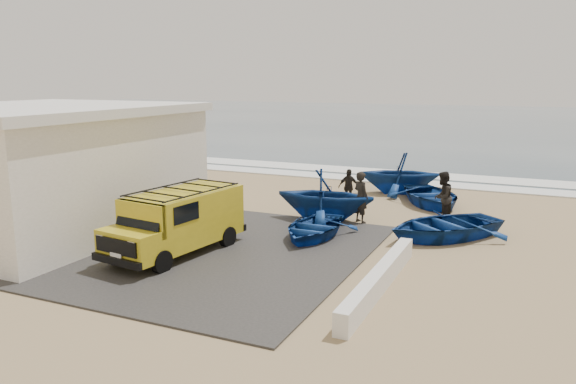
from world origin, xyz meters
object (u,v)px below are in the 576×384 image
(fisherman_front, at_px, (361,197))
(boat_near_left, at_px, (313,227))
(parapet, at_px, (380,279))
(boat_far_left, at_px, (399,173))
(fisherman_middle, at_px, (442,197))
(boat_near_right, at_px, (443,225))
(boat_mid_left, at_px, (325,195))
(boat_mid_right, at_px, (431,196))
(van, at_px, (178,219))
(fisherman_back, at_px, (348,187))
(building, at_px, (40,167))

(fisherman_front, bearing_deg, boat_near_left, 106.42)
(parapet, height_order, fisherman_front, fisherman_front)
(boat_far_left, relative_size, fisherman_middle, 1.91)
(fisherman_front, bearing_deg, boat_near_right, -161.87)
(boat_mid_left, distance_m, fisherman_front, 1.34)
(parapet, height_order, boat_mid_right, boat_mid_right)
(boat_mid_left, relative_size, boat_mid_right, 0.90)
(parapet, height_order, van, van)
(boat_near_right, height_order, fisherman_middle, fisherman_middle)
(parapet, bearing_deg, boat_mid_right, 93.30)
(van, xyz_separation_m, boat_far_left, (3.90, 11.76, -0.11))
(fisherman_front, bearing_deg, parapet, 144.90)
(van, relative_size, boat_mid_right, 1.18)
(parapet, bearing_deg, boat_near_right, 82.81)
(fisherman_back, bearing_deg, boat_mid_left, -128.88)
(building, height_order, boat_mid_right, building)
(fisherman_middle, relative_size, fisherman_back, 1.24)
(fisherman_back, bearing_deg, fisherman_middle, -57.79)
(building, bearing_deg, boat_mid_left, 30.24)
(boat_mid_left, bearing_deg, parapet, -154.61)
(boat_near_left, xyz_separation_m, fisherman_back, (-0.54, 5.27, 0.40))
(boat_mid_left, bearing_deg, van, 149.44)
(fisherman_front, bearing_deg, boat_far_left, -56.39)
(van, distance_m, fisherman_back, 8.89)
(parapet, relative_size, van, 1.25)
(boat_mid_right, relative_size, fisherman_middle, 2.16)
(boat_near_left, bearing_deg, boat_far_left, 83.53)
(fisherman_middle, height_order, fisherman_back, fisherman_middle)
(parapet, distance_m, boat_near_right, 5.46)
(boat_far_left, bearing_deg, fisherman_middle, 13.66)
(parapet, relative_size, boat_mid_left, 1.65)
(building, xyz_separation_m, boat_mid_left, (8.74, 5.10, -1.21))
(building, xyz_separation_m, boat_near_right, (13.18, 4.42, -1.73))
(boat_mid_left, bearing_deg, building, 114.00)
(boat_near_left, height_order, boat_mid_right, boat_mid_right)
(boat_mid_right, distance_m, fisherman_back, 3.45)
(boat_mid_right, bearing_deg, fisherman_back, 170.56)
(van, height_order, boat_mid_left, van)
(boat_far_left, bearing_deg, building, -58.78)
(fisherman_middle, bearing_deg, parapet, 10.86)
(fisherman_middle, bearing_deg, building, -49.75)
(van, relative_size, fisherman_front, 2.52)
(boat_near_left, bearing_deg, boat_mid_left, 100.89)
(boat_far_left, bearing_deg, boat_near_right, 7.86)
(boat_mid_left, xyz_separation_m, fisherman_front, (1.32, 0.19, -0.01))
(boat_near_right, bearing_deg, fisherman_front, -154.34)
(van, xyz_separation_m, boat_near_right, (7.00, 4.99, -0.63))
(boat_mid_left, bearing_deg, fisherman_front, -87.99)
(van, distance_m, boat_near_right, 8.62)
(building, distance_m, fisherman_middle, 14.43)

